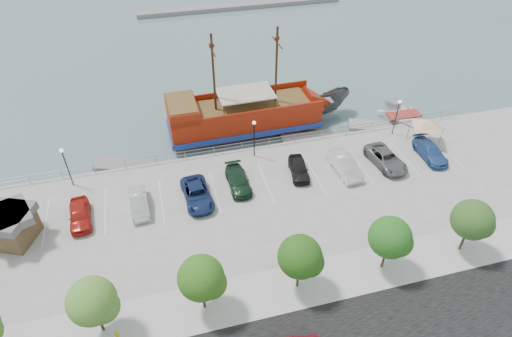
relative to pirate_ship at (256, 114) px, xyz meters
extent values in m
plane|color=slate|center=(-1.87, -12.74, -2.11)|extent=(160.00, 160.00, 0.00)
cube|color=#BAB9B7|center=(-1.87, -22.74, -1.10)|extent=(100.00, 4.00, 0.05)
cylinder|color=gray|center=(-1.87, -4.94, -0.16)|extent=(50.00, 0.06, 0.06)
cylinder|color=gray|center=(-1.87, -4.94, -0.56)|extent=(50.00, 0.06, 0.06)
cube|color=gray|center=(8.13, 42.26, -1.71)|extent=(40.00, 3.00, 0.80)
cube|color=#931D08|center=(-1.44, -0.03, -0.10)|extent=(17.04, 5.60, 2.75)
cube|color=navy|center=(-1.44, -0.03, -1.00)|extent=(17.36, 5.92, 0.64)
cone|color=#931D08|center=(7.88, 0.14, -0.10)|extent=(3.48, 5.14, 5.08)
cube|color=#931D08|center=(-8.32, -0.15, 2.02)|extent=(3.27, 5.35, 1.48)
cube|color=brown|center=(-8.32, -0.15, 2.81)|extent=(3.05, 4.92, 0.13)
cube|color=brown|center=(-0.91, -0.02, 1.33)|extent=(13.85, 4.91, 0.16)
cube|color=#931D08|center=(-1.49, 2.52, 1.65)|extent=(16.95, 0.52, 0.74)
cube|color=#931D08|center=(-1.40, -2.57, 1.65)|extent=(16.95, 0.52, 0.74)
cylinder|color=#382111|center=(2.26, 0.04, 5.62)|extent=(0.26, 0.26, 8.68)
cylinder|color=#382111|center=(-4.62, -0.08, 5.62)|extent=(0.26, 0.26, 8.68)
cylinder|color=#382111|center=(2.26, 0.04, 8.27)|extent=(0.21, 3.18, 0.15)
cylinder|color=#382111|center=(-4.62, -0.08, 8.27)|extent=(0.21, 3.18, 0.15)
cube|color=beige|center=(-1.23, -0.02, 2.87)|extent=(6.21, 4.13, 0.13)
cylinder|color=#382111|center=(8.62, 0.16, 1.17)|extent=(2.64, 0.22, 0.63)
imported|color=#474A4E|center=(8.72, 0.60, -0.74)|extent=(7.56, 4.70, 2.74)
imported|color=white|center=(17.38, -3.08, -1.42)|extent=(5.01, 6.84, 1.38)
cube|color=gray|center=(-14.71, -3.54, -1.91)|extent=(7.38, 4.59, 0.41)
cube|color=gray|center=(5.50, -3.54, -1.92)|extent=(6.76, 2.50, 0.38)
cube|color=#989490|center=(14.29, -3.54, -1.90)|extent=(7.68, 4.67, 0.42)
cube|color=brown|center=(-24.02, -12.28, 0.05)|extent=(4.16, 4.16, 2.32)
cube|color=#5E5D60|center=(-24.02, -12.28, 1.47)|extent=(4.71, 4.71, 0.74)
cylinder|color=slate|center=(14.91, -7.85, -0.07)|extent=(0.09, 0.09, 2.09)
cylinder|color=slate|center=(17.21, -6.95, -0.07)|extent=(0.09, 0.09, 2.09)
cylinder|color=slate|center=(15.82, -10.15, -0.07)|extent=(0.09, 0.09, 2.09)
cylinder|color=slate|center=(18.12, -9.24, -0.07)|extent=(0.09, 0.09, 2.09)
pyramid|color=white|center=(16.52, -8.55, 1.79)|extent=(5.18, 5.18, 0.86)
cylinder|color=gold|center=(-15.94, -23.54, -0.81)|extent=(0.24, 0.24, 0.60)
sphere|color=gold|center=(-15.94, -23.54, -0.49)|extent=(0.26, 0.26, 0.26)
cylinder|color=black|center=(-19.87, -6.24, 0.89)|extent=(0.12, 0.12, 4.00)
sphere|color=#FFF2CC|center=(-19.87, -6.24, 2.99)|extent=(0.36, 0.36, 0.36)
cylinder|color=black|center=(-1.87, -6.24, 0.89)|extent=(0.12, 0.12, 4.00)
sphere|color=#FFF2CC|center=(-1.87, -6.24, 2.99)|extent=(0.36, 0.36, 0.36)
cylinder|color=black|center=(14.13, -6.24, 0.89)|extent=(0.12, 0.12, 4.00)
sphere|color=#FFF2CC|center=(14.13, -6.24, 2.99)|extent=(0.36, 0.36, 0.36)
cylinder|color=#473321|center=(-16.87, -22.74, -0.01)|extent=(0.20, 0.20, 2.20)
sphere|color=#497A2A|center=(-16.87, -22.74, 2.29)|extent=(3.20, 3.20, 3.20)
sphere|color=#497A2A|center=(-16.27, -23.04, 1.89)|extent=(2.20, 2.20, 2.20)
cylinder|color=#473321|center=(-9.87, -22.74, -0.01)|extent=(0.20, 0.20, 2.20)
sphere|color=#2C5A16|center=(-9.87, -22.74, 2.29)|extent=(3.20, 3.20, 3.20)
sphere|color=#2C5A16|center=(-9.27, -23.04, 1.89)|extent=(2.20, 2.20, 2.20)
cylinder|color=#473321|center=(-2.87, -22.74, -0.01)|extent=(0.20, 0.20, 2.20)
sphere|color=#214D12|center=(-2.87, -22.74, 2.29)|extent=(3.20, 3.20, 3.20)
sphere|color=#214D12|center=(-2.27, -23.04, 1.89)|extent=(2.20, 2.20, 2.20)
cylinder|color=#473321|center=(4.13, -22.74, -0.01)|extent=(0.20, 0.20, 2.20)
sphere|color=#225919|center=(4.13, -22.74, 2.29)|extent=(3.20, 3.20, 3.20)
sphere|color=#225919|center=(4.73, -23.04, 1.89)|extent=(2.20, 2.20, 2.20)
cylinder|color=#473321|center=(11.13, -22.74, -0.01)|extent=(0.20, 0.20, 2.20)
sphere|color=#2E511E|center=(11.13, -22.74, 2.29)|extent=(3.20, 3.20, 3.20)
sphere|color=#2E511E|center=(11.73, -23.04, 1.89)|extent=(2.20, 2.20, 2.20)
imported|color=red|center=(-18.85, -11.46, -0.37)|extent=(2.11, 4.49, 1.48)
imported|color=silver|center=(-13.82, -11.19, -0.39)|extent=(1.75, 4.46, 1.45)
imported|color=navy|center=(-8.62, -11.44, -0.39)|extent=(2.72, 5.31, 1.43)
imported|color=#193722|center=(-4.56, -10.48, -0.43)|extent=(1.95, 4.72, 1.36)
imported|color=black|center=(1.61, -10.27, -0.40)|extent=(2.26, 4.35, 1.42)
imported|color=white|center=(6.13, -10.98, -0.30)|extent=(1.98, 5.02, 1.63)
imported|color=slate|center=(10.63, -11.07, -0.38)|extent=(3.01, 5.49, 1.46)
imported|color=#31599A|center=(15.67, -11.12, -0.40)|extent=(2.10, 4.92, 1.41)
camera|label=1|loc=(-10.84, -40.74, 25.91)|focal=30.00mm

